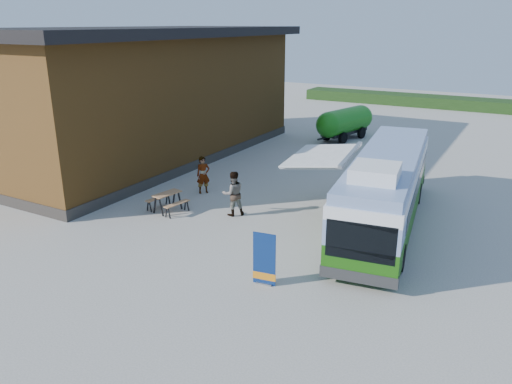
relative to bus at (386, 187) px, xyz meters
The scene contains 9 objects.
ground 7.86m from the bus, 129.56° to the right, with size 100.00×100.00×0.00m, color #BCB7AD.
barn 16.04m from the bus, 165.17° to the left, with size 9.60×21.20×7.50m.
bus is the anchor object (origin of this frame).
awning 2.69m from the bus, behind, with size 3.02×4.31×0.51m.
banner 6.80m from the bus, 106.54° to the right, with size 0.75×0.25×1.73m.
picnic_table 9.12m from the bus, 161.25° to the right, with size 1.64×1.51×0.83m.
person_a 8.68m from the bus, behind, with size 0.65×0.43×1.79m, color #999999.
person_b 6.21m from the bus, 162.21° to the right, with size 0.93×0.73×1.92m, color #999999.
slurry_tanker 15.74m from the bus, 115.45° to the left, with size 2.66×5.73×2.16m.
Camera 1 is at (9.53, -12.71, 7.76)m, focal length 35.00 mm.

